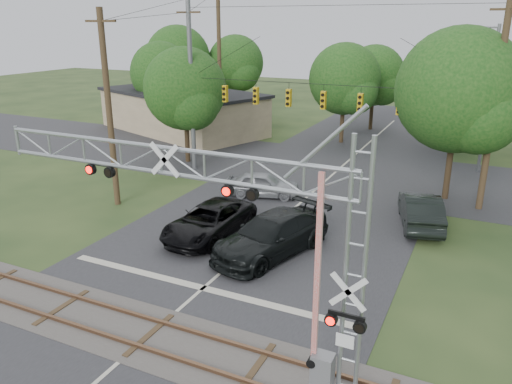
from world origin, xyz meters
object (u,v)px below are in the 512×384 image
at_px(commercial_building, 182,111).
at_px(pickup_black, 209,221).
at_px(traffic_signal_span, 337,99).
at_px(sedan_silver, 262,184).
at_px(crossing_gantry, 230,226).
at_px(car_dark, 272,235).
at_px(streetlight, 486,92).

bearing_deg(commercial_building, pickup_black, -33.74).
bearing_deg(traffic_signal_span, sedan_silver, -136.25).
xyz_separation_m(crossing_gantry, car_dark, (-2.21, 7.95, -3.85)).
bearing_deg(traffic_signal_span, crossing_gantry, -82.24).
relative_size(crossing_gantry, traffic_signal_span, 0.62).
bearing_deg(commercial_building, crossing_gantry, -34.30).
height_order(crossing_gantry, commercial_building, crossing_gantry).
bearing_deg(car_dark, pickup_black, -170.27).
relative_size(crossing_gantry, sedan_silver, 2.71).
xyz_separation_m(pickup_black, streetlight, (11.29, 17.91, 4.79)).
bearing_deg(crossing_gantry, commercial_building, 125.79).
bearing_deg(crossing_gantry, traffic_signal_span, 97.76).
relative_size(car_dark, commercial_building, 0.34).
height_order(crossing_gantry, car_dark, crossing_gantry).
bearing_deg(pickup_black, commercial_building, 129.35).
height_order(car_dark, commercial_building, commercial_building).
relative_size(car_dark, streetlight, 0.64).
distance_m(crossing_gantry, traffic_signal_span, 18.56).
distance_m(crossing_gantry, sedan_silver, 16.69).
bearing_deg(commercial_building, sedan_silver, -23.16).
distance_m(traffic_signal_span, sedan_silver, 6.88).
distance_m(crossing_gantry, pickup_black, 10.99).
relative_size(pickup_black, car_dark, 0.90).
distance_m(car_dark, streetlight, 20.50).
bearing_deg(pickup_black, crossing_gantry, -52.62).
distance_m(traffic_signal_span, pickup_black, 11.54).
distance_m(crossing_gantry, commercial_building, 36.06).
relative_size(traffic_signal_span, streetlight, 1.94).
relative_size(traffic_signal_span, pickup_black, 3.38).
bearing_deg(car_dark, commercial_building, 149.27).
xyz_separation_m(crossing_gantry, sedan_silver, (-5.95, 15.07, -4.02)).
height_order(pickup_black, commercial_building, commercial_building).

